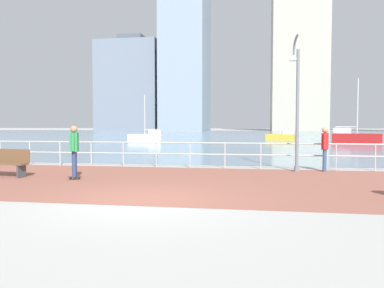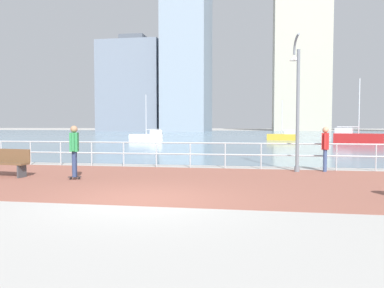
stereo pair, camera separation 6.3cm
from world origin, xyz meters
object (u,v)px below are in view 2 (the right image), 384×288
park_bench (7,162)px  sailboat_navy (283,136)px  sailboat_white (147,137)px  bystander (325,145)px  skateboarder (74,147)px  sailboat_teal (357,137)px  lamppost (297,96)px

park_bench → sailboat_navy: (11.19, 31.25, -0.06)m
park_bench → sailboat_white: bearing=96.0°
bystander → park_bench: bearing=-163.6°
skateboarder → sailboat_white: size_ratio=0.36×
bystander → sailboat_white: bearing=120.3°
sailboat_teal → sailboat_navy: (-6.17, 5.99, -0.15)m
lamppost → sailboat_navy: (1.51, 28.17, -2.38)m
lamppost → sailboat_white: lamppost is taller
skateboarder → sailboat_navy: size_ratio=0.39×
lamppost → bystander: 2.12m
sailboat_navy → lamppost: bearing=-93.1°
lamppost → bystander: (1.06, 0.08, -1.83)m
lamppost → sailboat_navy: 28.31m
skateboarder → bystander: 8.89m
sailboat_teal → skateboarder: bearing=-120.1°
lamppost → park_bench: size_ratio=3.08×
park_bench → sailboat_teal: sailboat_teal is taller
sailboat_navy → sailboat_white: bearing=-160.3°
lamppost → sailboat_navy: size_ratio=1.16×
lamppost → sailboat_white: size_ratio=1.06×
sailboat_teal → sailboat_white: bearing=177.2°
bystander → sailboat_teal: sailboat_teal is taller
skateboarder → park_bench: bearing=174.2°
bystander → sailboat_teal: size_ratio=0.28×
sailboat_white → sailboat_teal: bearing=-2.8°
skateboarder → sailboat_navy: (8.66, 31.51, -0.61)m
park_bench → sailboat_teal: 30.66m
sailboat_teal → sailboat_navy: bearing=135.9°
sailboat_white → sailboat_teal: (20.10, -0.99, 0.11)m
park_bench → sailboat_teal: size_ratio=0.28×
skateboarder → sailboat_white: bearing=101.3°
sailboat_white → skateboarder: bearing=-78.7°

